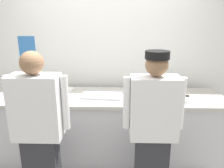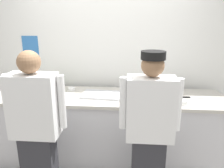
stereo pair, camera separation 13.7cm
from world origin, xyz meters
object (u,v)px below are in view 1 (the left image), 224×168
Objects in this scene: sheet_tray at (102,95)px; chefs_knife at (191,96)px; ramekin_green_sauce at (183,101)px; squeeze_bottle_primary at (55,85)px; ramekin_orange_sauce at (70,89)px; mixing_bowl_steel at (167,92)px; chef_near_left at (39,130)px; plate_stack_front at (22,90)px; plate_stack_rear at (53,94)px; chef_center at (153,128)px.

sheet_tray is 1.84× the size of chefs_knife.
ramekin_green_sauce is (0.97, -0.21, 0.01)m from sheet_tray.
ramekin_orange_sauce is (0.20, 0.04, -0.08)m from squeeze_bottle_primary.
mixing_bowl_steel is at bearing 122.89° from ramekin_green_sauce.
chefs_knife is (1.68, 0.78, 0.08)m from chef_near_left.
sheet_tray is at bearing -179.80° from chefs_knife.
plate_stack_front reaches higher than ramekin_green_sauce.
sheet_tray is 2.50× the size of squeeze_bottle_primary.
plate_stack_rear is 1.75m from chefs_knife.
sheet_tray is 1.13m from chefs_knife.
chef_center is at bearing -52.55° from sheet_tray.
plate_stack_front is 2.21m from chefs_knife.
ramekin_orange_sauce reaches higher than sheet_tray.
mixing_bowl_steel is at bearing 69.50° from chef_center.
chef_center is 5.83× the size of chefs_knife.
chef_center is 1.35m from plate_stack_rear.
ramekin_green_sauce reaches higher than ramekin_orange_sauce.
sheet_tray is at bearing -5.49° from plate_stack_front.
chef_center reaches higher than plate_stack_rear.
squeeze_bottle_primary is (-1.20, 0.88, 0.17)m from chef_center.
ramekin_green_sauce is (2.05, -0.32, -0.01)m from plate_stack_front.
mixing_bowl_steel reaches higher than plate_stack_front.
ramekin_green_sauce is at bearing -12.45° from sheet_tray.
squeeze_bottle_primary is (-0.03, 0.20, 0.06)m from plate_stack_rear.
chef_near_left is 8.23× the size of plate_stack_front.
sheet_tray is at bearing 4.39° from plate_stack_rear.
plate_stack_rear is 1.13× the size of squeeze_bottle_primary.
ramekin_orange_sauce reaches higher than chefs_knife.
ramekin_green_sauce reaches higher than sheet_tray.
chef_near_left is 3.18× the size of sheet_tray.
ramekin_green_sauce is at bearing -57.11° from mixing_bowl_steel.
ramekin_orange_sauce is (0.63, 0.09, -0.01)m from plate_stack_front.
squeeze_bottle_primary is at bearing 7.11° from plate_stack_front.
chef_near_left is at bearing -159.57° from ramekin_green_sauce.
plate_stack_rear is 0.83× the size of chefs_knife.
chef_near_left is at bearing -176.85° from chef_center.
chef_near_left reaches higher than mixing_bowl_steel.
mixing_bowl_steel is 0.83m from sheet_tray.
plate_stack_front is at bearing 153.13° from chef_center.
squeeze_bottle_primary is at bearing 166.40° from sheet_tray.
squeeze_bottle_primary is 1.66m from ramekin_green_sauce.
chef_near_left is 1.00× the size of chef_center.
plate_stack_rear reaches higher than ramekin_orange_sauce.
mixing_bowl_steel is 0.27m from ramekin_green_sauce.
chef_near_left is 1.04m from plate_stack_front.
chef_near_left reaches higher than plate_stack_front.
chef_center is 0.79m from mixing_bowl_steel.
chef_center is at bearing -128.79° from chefs_knife.
chef_near_left is at bearing -154.96° from chefs_knife.
ramekin_green_sauce is 1.11× the size of ramekin_orange_sauce.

